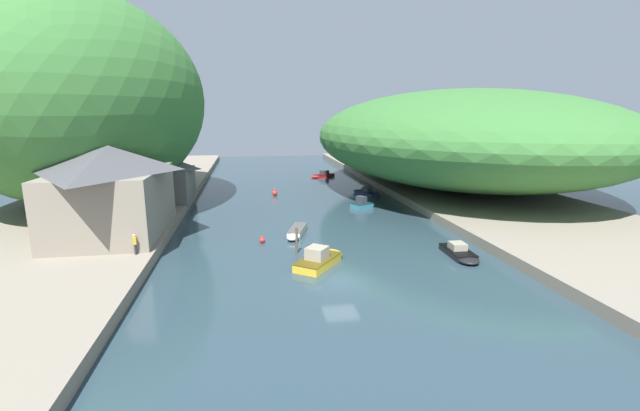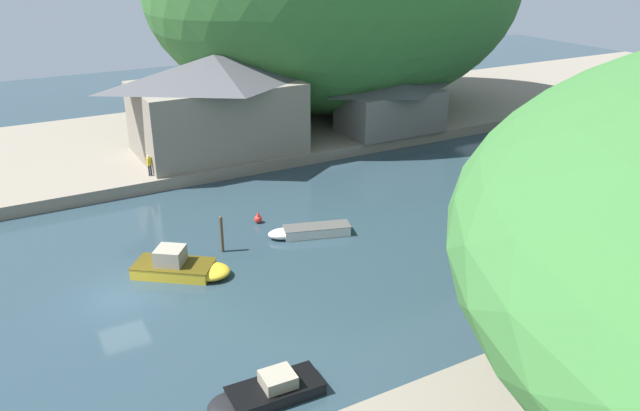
{
  "view_description": "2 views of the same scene",
  "coord_description": "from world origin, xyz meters",
  "px_view_note": "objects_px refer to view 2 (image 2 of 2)",
  "views": [
    {
      "loc": [
        -6.34,
        -28.71,
        12.03
      ],
      "look_at": [
        1.11,
        15.96,
        2.25
      ],
      "focal_mm": 24.0,
      "sensor_mm": 36.0,
      "label": 1
    },
    {
      "loc": [
        30.62,
        -4.55,
        17.8
      ],
      "look_at": [
        -1.86,
        13.44,
        1.98
      ],
      "focal_mm": 35.0,
      "sensor_mm": 36.0,
      "label": 2
    }
  ],
  "objects_px": {
    "channel_buoy_far": "(537,171)",
    "boat_mid_channel": "(552,252)",
    "waterfront_building": "(216,102)",
    "boat_cabin_cruiser": "(265,393)",
    "boathouse_shed": "(391,101)",
    "person_on_quay": "(149,164)",
    "person_by_boathouse": "(241,150)",
    "boat_near_quay": "(183,267)",
    "channel_buoy_near": "(258,218)",
    "boat_white_cruiser": "(307,231)"
  },
  "relations": [
    {
      "from": "channel_buoy_far",
      "to": "person_by_boathouse",
      "type": "distance_m",
      "value": 24.34
    },
    {
      "from": "boat_cabin_cruiser",
      "to": "person_by_boathouse",
      "type": "distance_m",
      "value": 28.24
    },
    {
      "from": "boat_near_quay",
      "to": "channel_buoy_far",
      "type": "xyz_separation_m",
      "value": [
        -1.85,
        30.4,
        -0.04
      ]
    },
    {
      "from": "boat_white_cruiser",
      "to": "channel_buoy_far",
      "type": "distance_m",
      "value": 21.77
    },
    {
      "from": "boat_white_cruiser",
      "to": "person_by_boathouse",
      "type": "relative_size",
      "value": 3.27
    },
    {
      "from": "waterfront_building",
      "to": "boat_near_quay",
      "type": "xyz_separation_m",
      "value": [
        18.06,
        -9.05,
        -4.7
      ]
    },
    {
      "from": "boat_near_quay",
      "to": "channel_buoy_near",
      "type": "bearing_deg",
      "value": 160.95
    },
    {
      "from": "boathouse_shed",
      "to": "boat_cabin_cruiser",
      "type": "relative_size",
      "value": 1.99
    },
    {
      "from": "channel_buoy_far",
      "to": "person_by_boathouse",
      "type": "bearing_deg",
      "value": -121.07
    },
    {
      "from": "boathouse_shed",
      "to": "boat_white_cruiser",
      "type": "relative_size",
      "value": 1.81
    },
    {
      "from": "waterfront_building",
      "to": "boat_mid_channel",
      "type": "xyz_separation_m",
      "value": [
        27.05,
        11.04,
        -4.73
      ]
    },
    {
      "from": "boat_mid_channel",
      "to": "person_by_boathouse",
      "type": "bearing_deg",
      "value": -93.21
    },
    {
      "from": "boat_near_quay",
      "to": "person_on_quay",
      "type": "relative_size",
      "value": 3.38
    },
    {
      "from": "boat_white_cruiser",
      "to": "boat_mid_channel",
      "type": "xyz_separation_m",
      "value": [
        10.04,
        11.44,
        0.15
      ]
    },
    {
      "from": "person_on_quay",
      "to": "waterfront_building",
      "type": "bearing_deg",
      "value": 3.45
    },
    {
      "from": "person_by_boathouse",
      "to": "person_on_quay",
      "type": "bearing_deg",
      "value": -179.73
    },
    {
      "from": "boathouse_shed",
      "to": "channel_buoy_far",
      "type": "height_order",
      "value": "boathouse_shed"
    },
    {
      "from": "waterfront_building",
      "to": "boathouse_shed",
      "type": "relative_size",
      "value": 1.44
    },
    {
      "from": "channel_buoy_far",
      "to": "person_by_boathouse",
      "type": "relative_size",
      "value": 0.7
    },
    {
      "from": "boathouse_shed",
      "to": "boat_near_quay",
      "type": "bearing_deg",
      "value": -58.0
    },
    {
      "from": "person_on_quay",
      "to": "boathouse_shed",
      "type": "bearing_deg",
      "value": -19.28
    },
    {
      "from": "waterfront_building",
      "to": "boat_cabin_cruiser",
      "type": "relative_size",
      "value": 2.87
    },
    {
      "from": "waterfront_building",
      "to": "boat_white_cruiser",
      "type": "relative_size",
      "value": 2.61
    },
    {
      "from": "boat_cabin_cruiser",
      "to": "boat_mid_channel",
      "type": "bearing_deg",
      "value": -79.31
    },
    {
      "from": "waterfront_building",
      "to": "channel_buoy_far",
      "type": "bearing_deg",
      "value": 52.77
    },
    {
      "from": "boat_cabin_cruiser",
      "to": "channel_buoy_far",
      "type": "height_order",
      "value": "channel_buoy_far"
    },
    {
      "from": "boathouse_shed",
      "to": "person_by_boathouse",
      "type": "xyz_separation_m",
      "value": [
        1.58,
        -15.96,
        -1.91
      ]
    },
    {
      "from": "channel_buoy_near",
      "to": "boat_mid_channel",
      "type": "bearing_deg",
      "value": 44.73
    },
    {
      "from": "boathouse_shed",
      "to": "channel_buoy_far",
      "type": "distance_m",
      "value": 15.31
    },
    {
      "from": "boathouse_shed",
      "to": "boat_near_quay",
      "type": "height_order",
      "value": "boathouse_shed"
    },
    {
      "from": "boathouse_shed",
      "to": "channel_buoy_far",
      "type": "bearing_deg",
      "value": 18.95
    },
    {
      "from": "boat_cabin_cruiser",
      "to": "boat_near_quay",
      "type": "bearing_deg",
      "value": 0.91
    },
    {
      "from": "boathouse_shed",
      "to": "boat_mid_channel",
      "type": "height_order",
      "value": "boathouse_shed"
    },
    {
      "from": "boat_white_cruiser",
      "to": "boathouse_shed",
      "type": "bearing_deg",
      "value": -31.4
    },
    {
      "from": "boat_cabin_cruiser",
      "to": "person_by_boathouse",
      "type": "bearing_deg",
      "value": -18.28
    },
    {
      "from": "person_on_quay",
      "to": "channel_buoy_far",
      "type": "bearing_deg",
      "value": -46.81
    },
    {
      "from": "person_on_quay",
      "to": "person_by_boathouse",
      "type": "xyz_separation_m",
      "value": [
        0.34,
        7.46,
        0.0
      ]
    },
    {
      "from": "boat_mid_channel",
      "to": "person_on_quay",
      "type": "height_order",
      "value": "person_on_quay"
    },
    {
      "from": "boat_near_quay",
      "to": "channel_buoy_near",
      "type": "relative_size",
      "value": 7.15
    },
    {
      "from": "boat_near_quay",
      "to": "person_by_boathouse",
      "type": "bearing_deg",
      "value": -176.66
    },
    {
      "from": "boat_cabin_cruiser",
      "to": "channel_buoy_near",
      "type": "distance_m",
      "value": 17.96
    },
    {
      "from": "boat_near_quay",
      "to": "boat_cabin_cruiser",
      "type": "bearing_deg",
      "value": 35.74
    },
    {
      "from": "boat_white_cruiser",
      "to": "channel_buoy_far",
      "type": "relative_size",
      "value": 4.68
    },
    {
      "from": "boathouse_shed",
      "to": "boat_cabin_cruiser",
      "type": "distance_m",
      "value": 38.24
    },
    {
      "from": "channel_buoy_far",
      "to": "boat_mid_channel",
      "type": "bearing_deg",
      "value": -43.59
    },
    {
      "from": "boat_white_cruiser",
      "to": "person_on_quay",
      "type": "relative_size",
      "value": 3.27
    },
    {
      "from": "channel_buoy_near",
      "to": "boat_cabin_cruiser",
      "type": "bearing_deg",
      "value": -22.88
    },
    {
      "from": "channel_buoy_near",
      "to": "person_by_boathouse",
      "type": "bearing_deg",
      "value": 163.76
    },
    {
      "from": "boat_mid_channel",
      "to": "person_by_boathouse",
      "type": "height_order",
      "value": "person_by_boathouse"
    },
    {
      "from": "boat_mid_channel",
      "to": "boat_near_quay",
      "type": "relative_size",
      "value": 0.62
    }
  ]
}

